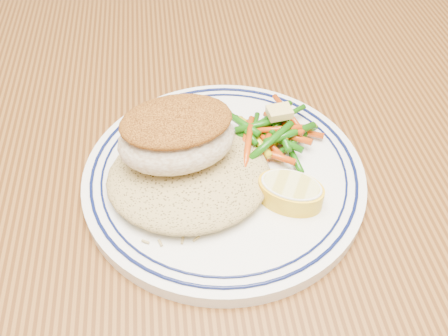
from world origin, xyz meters
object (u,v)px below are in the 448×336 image
plate (224,175)px  vegetable_pile (271,134)px  rice_pilaf (189,174)px  lemon_wedge (291,192)px  dining_table (212,259)px  fish_fillet (177,135)px

plate → vegetable_pile: (0.05, 0.03, 0.02)m
rice_pilaf → lemon_wedge: size_ratio=2.04×
dining_table → vegetable_pile: (0.07, 0.06, 0.13)m
vegetable_pile → lemon_wedge: bearing=-87.4°
dining_table → rice_pilaf: bearing=141.3°
dining_table → lemon_wedge: bearing=-14.0°
dining_table → rice_pilaf: rice_pilaf is taller
plate → vegetable_pile: vegetable_pile is taller
rice_pilaf → lemon_wedge: bearing=-19.6°
plate → vegetable_pile: 0.06m
plate → rice_pilaf: (-0.03, -0.01, 0.02)m
vegetable_pile → lemon_wedge: size_ratio=1.49×
dining_table → fish_fillet: (-0.03, 0.03, 0.16)m
rice_pilaf → fish_fillet: fish_fillet is taller
rice_pilaf → lemon_wedge: rice_pilaf is taller
vegetable_pile → dining_table: bearing=-139.6°
dining_table → lemon_wedge: 0.15m
dining_table → fish_fillet: size_ratio=12.90×
plate → rice_pilaf: size_ratio=1.78×
plate → dining_table: bearing=-122.8°
dining_table → plate: plate is taller
dining_table → vegetable_pile: size_ratio=13.35×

